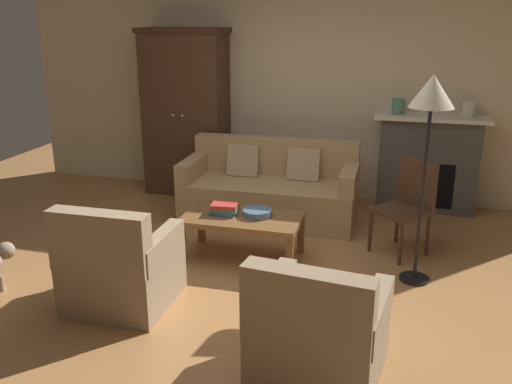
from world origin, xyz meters
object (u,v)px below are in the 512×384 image
(fireplace, at_px, (428,162))
(fruit_bowl, at_px, (257,213))
(coffee_table, at_px, (242,222))
(mantel_vase_jade, at_px, (398,106))
(book_stack, at_px, (224,209))
(side_chair_wooden, at_px, (408,201))
(floor_lamp, at_px, (431,104))
(armoire, at_px, (186,112))
(couch, at_px, (270,191))
(mantel_vase_cream, at_px, (469,109))
(armchair_near_right, at_px, (318,337))
(armchair_near_left, at_px, (120,269))

(fireplace, bearing_deg, fruit_bowl, -129.99)
(coffee_table, xyz_separation_m, fruit_bowl, (0.13, 0.04, 0.09))
(mantel_vase_jade, bearing_deg, book_stack, -128.45)
(book_stack, xyz_separation_m, side_chair_wooden, (1.66, 0.55, 0.04))
(fireplace, xyz_separation_m, floor_lamp, (-0.10, -1.94, 0.97))
(armoire, xyz_separation_m, couch, (1.26, -0.69, -0.71))
(fireplace, relative_size, couch, 0.65)
(mantel_vase_jade, bearing_deg, fireplace, 2.70)
(coffee_table, bearing_deg, floor_lamp, -1.84)
(armoire, bearing_deg, floor_lamp, -33.19)
(mantel_vase_jade, distance_m, mantel_vase_cream, 0.76)
(fireplace, bearing_deg, armchair_near_right, -101.24)
(mantel_vase_cream, height_order, armchair_near_right, mantel_vase_cream)
(fruit_bowl, bearing_deg, floor_lamp, -3.74)
(armoire, height_order, floor_lamp, armoire)
(floor_lamp, bearing_deg, mantel_vase_jade, 98.21)
(armchair_near_right, distance_m, floor_lamp, 2.11)
(fireplace, distance_m, armchair_near_right, 3.62)
(fireplace, distance_m, armoire, 2.99)
(couch, height_order, floor_lamp, floor_lamp)
(fruit_bowl, height_order, armchair_near_left, armchair_near_left)
(fireplace, height_order, armoire, armoire)
(fruit_bowl, distance_m, side_chair_wooden, 1.44)
(fireplace, height_order, armchair_near_left, fireplace)
(side_chair_wooden, xyz_separation_m, floor_lamp, (0.10, -0.61, 1.02))
(book_stack, bearing_deg, floor_lamp, -1.91)
(couch, relative_size, armchair_near_left, 2.20)
(fireplace, bearing_deg, couch, -155.72)
(fireplace, distance_m, mantel_vase_cream, 0.74)
(book_stack, height_order, mantel_vase_jade, mantel_vase_jade)
(fruit_bowl, relative_size, mantel_vase_jade, 1.60)
(coffee_table, bearing_deg, armoire, 124.95)
(mantel_vase_cream, xyz_separation_m, armchair_near_left, (-2.74, -2.98, -0.89))
(armoire, distance_m, mantel_vase_cream, 3.34)
(couch, bearing_deg, fireplace, 24.28)
(fireplace, distance_m, mantel_vase_jade, 0.74)
(armoire, bearing_deg, armchair_near_left, -78.50)
(coffee_table, height_order, armchair_near_left, armchair_near_left)
(book_stack, bearing_deg, armchair_near_right, -55.22)
(armchair_near_right, bearing_deg, book_stack, 124.78)
(fruit_bowl, xyz_separation_m, armchair_near_left, (-0.81, -1.16, -0.14))
(fruit_bowl, bearing_deg, side_chair_wooden, 21.05)
(book_stack, height_order, floor_lamp, floor_lamp)
(couch, bearing_deg, floor_lamp, -36.53)
(fireplace, height_order, armchair_near_right, fireplace)
(couch, xyz_separation_m, armchair_near_left, (-0.66, -2.24, -0.00))
(armchair_near_right, relative_size, side_chair_wooden, 0.98)
(coffee_table, relative_size, mantel_vase_cream, 6.33)
(armchair_near_left, bearing_deg, fruit_bowl, 55.11)
(fireplace, height_order, floor_lamp, floor_lamp)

